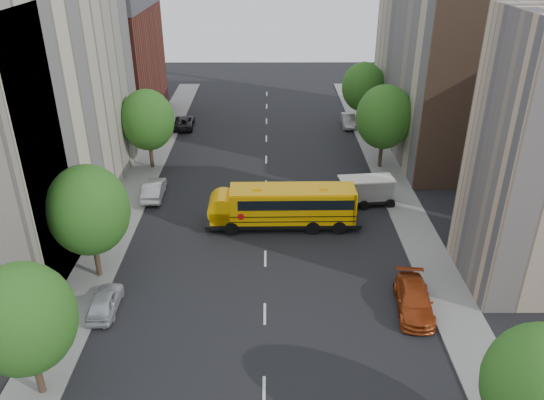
{
  "coord_description": "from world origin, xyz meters",
  "views": [
    {
      "loc": [
        0.28,
        -33.2,
        20.52
      ],
      "look_at": [
        0.5,
        2.0,
        2.58
      ],
      "focal_mm": 35.0,
      "sensor_mm": 36.0,
      "label": 1
    }
  ],
  "objects_px": {
    "street_tree_2": "(147,120)",
    "street_tree_3": "(541,387)",
    "street_tree_4": "(384,117)",
    "street_tree_5": "(363,87)",
    "safari_truck": "(360,191)",
    "street_tree_1": "(88,210)",
    "parked_car_1": "(154,189)",
    "school_bus": "(282,205)",
    "street_tree_0": "(23,319)",
    "parked_car_3": "(414,300)",
    "parked_car_2": "(184,122)",
    "parked_car_0": "(105,301)",
    "parked_car_5": "(348,120)"
  },
  "relations": [
    {
      "from": "street_tree_2",
      "to": "parked_car_2",
      "type": "bearing_deg",
      "value": 83.23
    },
    {
      "from": "street_tree_2",
      "to": "street_tree_5",
      "type": "distance_m",
      "value": 25.06
    },
    {
      "from": "street_tree_0",
      "to": "parked_car_5",
      "type": "xyz_separation_m",
      "value": [
        20.6,
        40.14,
        -3.94
      ]
    },
    {
      "from": "street_tree_2",
      "to": "street_tree_4",
      "type": "relative_size",
      "value": 0.95
    },
    {
      "from": "street_tree_2",
      "to": "school_bus",
      "type": "relative_size",
      "value": 0.65
    },
    {
      "from": "street_tree_1",
      "to": "street_tree_3",
      "type": "xyz_separation_m",
      "value": [
        22.0,
        -14.0,
        -0.5
      ]
    },
    {
      "from": "parked_car_1",
      "to": "parked_car_3",
      "type": "xyz_separation_m",
      "value": [
        18.57,
        -15.37,
        -0.01
      ]
    },
    {
      "from": "school_bus",
      "to": "parked_car_0",
      "type": "distance_m",
      "value": 14.93
    },
    {
      "from": "street_tree_4",
      "to": "street_tree_1",
      "type": "bearing_deg",
      "value": -140.71
    },
    {
      "from": "street_tree_5",
      "to": "parked_car_1",
      "type": "relative_size",
      "value": 1.67
    },
    {
      "from": "safari_truck",
      "to": "parked_car_5",
      "type": "xyz_separation_m",
      "value": [
        1.74,
        19.91,
        -0.56
      ]
    },
    {
      "from": "parked_car_3",
      "to": "street_tree_2",
      "type": "bearing_deg",
      "value": 138.48
    },
    {
      "from": "school_bus",
      "to": "parked_car_3",
      "type": "height_order",
      "value": "school_bus"
    },
    {
      "from": "street_tree_3",
      "to": "parked_car_3",
      "type": "xyz_separation_m",
      "value": [
        -2.03,
        10.35,
        -3.72
      ]
    },
    {
      "from": "street_tree_4",
      "to": "school_bus",
      "type": "bearing_deg",
      "value": -130.54
    },
    {
      "from": "parked_car_3",
      "to": "parked_car_1",
      "type": "bearing_deg",
      "value": 146.18
    },
    {
      "from": "parked_car_0",
      "to": "street_tree_3",
      "type": "bearing_deg",
      "value": 152.34
    },
    {
      "from": "street_tree_4",
      "to": "safari_truck",
      "type": "relative_size",
      "value": 1.41
    },
    {
      "from": "parked_car_0",
      "to": "parked_car_3",
      "type": "height_order",
      "value": "parked_car_3"
    },
    {
      "from": "street_tree_1",
      "to": "parked_car_3",
      "type": "xyz_separation_m",
      "value": [
        19.97,
        -3.65,
        -4.22
      ]
    },
    {
      "from": "street_tree_1",
      "to": "street_tree_4",
      "type": "relative_size",
      "value": 0.98
    },
    {
      "from": "street_tree_5",
      "to": "parked_car_3",
      "type": "height_order",
      "value": "street_tree_5"
    },
    {
      "from": "street_tree_2",
      "to": "safari_truck",
      "type": "relative_size",
      "value": 1.34
    },
    {
      "from": "street_tree_2",
      "to": "street_tree_5",
      "type": "xyz_separation_m",
      "value": [
        22.0,
        12.0,
        -0.12
      ]
    },
    {
      "from": "street_tree_5",
      "to": "safari_truck",
      "type": "height_order",
      "value": "street_tree_5"
    },
    {
      "from": "school_bus",
      "to": "parked_car_0",
      "type": "relative_size",
      "value": 3.02
    },
    {
      "from": "parked_car_3",
      "to": "parked_car_0",
      "type": "bearing_deg",
      "value": -174.37
    },
    {
      "from": "street_tree_2",
      "to": "street_tree_3",
      "type": "xyz_separation_m",
      "value": [
        22.0,
        -32.0,
        -0.37
      ]
    },
    {
      "from": "street_tree_0",
      "to": "street_tree_4",
      "type": "distance_m",
      "value": 35.61
    },
    {
      "from": "street_tree_1",
      "to": "parked_car_2",
      "type": "xyz_separation_m",
      "value": [
        1.4,
        29.79,
        -4.28
      ]
    },
    {
      "from": "street_tree_0",
      "to": "street_tree_2",
      "type": "bearing_deg",
      "value": 90.0
    },
    {
      "from": "street_tree_4",
      "to": "parked_car_1",
      "type": "distance_m",
      "value": 21.97
    },
    {
      "from": "street_tree_4",
      "to": "parked_car_2",
      "type": "bearing_deg",
      "value": 150.22
    },
    {
      "from": "street_tree_2",
      "to": "parked_car_1",
      "type": "bearing_deg",
      "value": -77.43
    },
    {
      "from": "parked_car_1",
      "to": "street_tree_3",
      "type": "bearing_deg",
      "value": 126.46
    },
    {
      "from": "street_tree_4",
      "to": "parked_car_5",
      "type": "relative_size",
      "value": 1.9
    },
    {
      "from": "safari_truck",
      "to": "street_tree_0",
      "type": "bearing_deg",
      "value": -138.86
    },
    {
      "from": "street_tree_5",
      "to": "street_tree_3",
      "type": "bearing_deg",
      "value": -90.0
    },
    {
      "from": "street_tree_1",
      "to": "street_tree_4",
      "type": "height_order",
      "value": "street_tree_4"
    },
    {
      "from": "parked_car_1",
      "to": "parked_car_3",
      "type": "height_order",
      "value": "parked_car_1"
    },
    {
      "from": "street_tree_1",
      "to": "safari_truck",
      "type": "bearing_deg",
      "value": 28.5
    },
    {
      "from": "street_tree_4",
      "to": "parked_car_3",
      "type": "bearing_deg",
      "value": -95.36
    },
    {
      "from": "street_tree_2",
      "to": "parked_car_0",
      "type": "relative_size",
      "value": 1.96
    },
    {
      "from": "street_tree_1",
      "to": "street_tree_5",
      "type": "bearing_deg",
      "value": 53.75
    },
    {
      "from": "parked_car_3",
      "to": "parked_car_5",
      "type": "height_order",
      "value": "parked_car_3"
    },
    {
      "from": "street_tree_4",
      "to": "street_tree_5",
      "type": "relative_size",
      "value": 1.08
    },
    {
      "from": "street_tree_2",
      "to": "street_tree_3",
      "type": "height_order",
      "value": "street_tree_2"
    },
    {
      "from": "street_tree_2",
      "to": "school_bus",
      "type": "xyz_separation_m",
      "value": [
        12.25,
        -11.4,
        -2.97
      ]
    },
    {
      "from": "street_tree_0",
      "to": "parked_car_0",
      "type": "relative_size",
      "value": 1.89
    },
    {
      "from": "school_bus",
      "to": "parked_car_5",
      "type": "bearing_deg",
      "value": 69.85
    }
  ]
}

